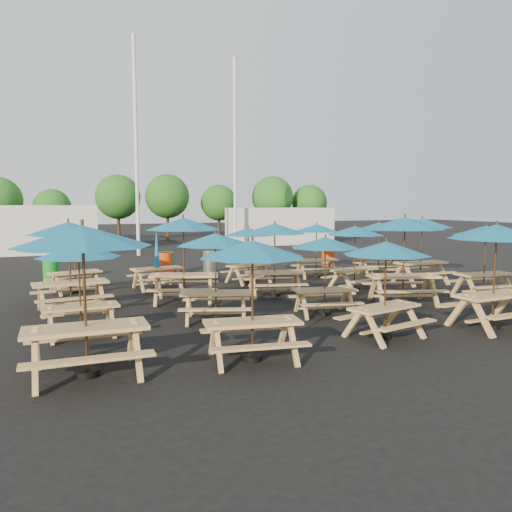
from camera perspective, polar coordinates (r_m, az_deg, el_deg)
name	(u,v)px	position (r m, az deg, el deg)	size (l,w,h in m)	color
ground	(274,295)	(15.94, 2.05, -4.46)	(120.00, 120.00, 0.00)	black
picnic_unit_0	(83,245)	(8.63, -19.17, 1.17)	(2.28, 2.28, 2.56)	tan
picnic_unit_1	(79,256)	(11.38, -19.61, -0.04)	(1.89, 1.89, 2.04)	tan
picnic_unit_2	(69,234)	(14.09, -20.63, 2.40)	(2.36, 2.36, 2.44)	tan
picnic_unit_3	(74,238)	(17.18, -20.11, 1.92)	(2.24, 2.24, 2.06)	tan
picnic_unit_4	(252,256)	(9.02, -0.42, -0.02)	(2.26, 2.26, 2.25)	tan
picnic_unit_5	(215,245)	(12.16, -4.66, 1.29)	(2.46, 2.46, 2.20)	tan
picnic_unit_6	(183,229)	(14.61, -8.31, 3.09)	(2.80, 2.80, 2.51)	tan
picnic_unit_7	(157,263)	(17.26, -11.25, -0.77)	(1.88, 1.70, 2.17)	tan
picnic_unit_8	(386,254)	(10.94, 14.65, 0.21)	(2.23, 2.23, 2.11)	tan
picnic_unit_9	(325,247)	(12.96, 7.92, 1.00)	(2.13, 2.13, 2.06)	tan
picnic_unit_10	(275,233)	(15.54, 2.16, 2.66)	(2.46, 2.46, 2.31)	tan
picnic_unit_11	(248,235)	(18.11, -0.87, 2.42)	(2.18, 2.18, 2.04)	tan
picnic_unit_12	(496,238)	(12.66, 25.77, 1.86)	(2.26, 2.26, 2.44)	tan
picnic_unit_13	(405,228)	(14.85, 16.63, 3.05)	(2.83, 2.83, 2.54)	tan
picnic_unit_14	(355,234)	(16.91, 11.28, 2.43)	(2.38, 2.38, 2.17)	tan
picnic_unit_15	(317,231)	(19.70, 6.95, 2.85)	(2.14, 2.14, 2.12)	tan
picnic_unit_17	(486,235)	(16.87, 24.80, 2.20)	(2.15, 2.15, 2.24)	tan
picnic_unit_18	(422,227)	(18.87, 18.45, 3.19)	(2.19, 2.19, 2.40)	tan
picnic_unit_19	(379,229)	(20.92, 13.91, 2.99)	(2.30, 2.30, 2.15)	tan
waste_bin_0	(51,269)	(20.18, -22.38, -1.37)	(0.58, 0.58, 0.93)	#178322
waste_bin_1	(165,264)	(20.45, -10.35, -0.92)	(0.58, 0.58, 0.93)	red
waste_bin_2	(167,263)	(20.69, -10.15, -0.84)	(0.58, 0.58, 0.93)	#178322
waste_bin_3	(210,262)	(20.80, -5.28, -0.73)	(0.58, 0.58, 0.93)	gray
waste_bin_4	(328,256)	(23.53, 8.23, 0.01)	(0.58, 0.58, 0.93)	red
mast_0	(136,147)	(28.80, -13.54, 12.02)	(0.20, 0.20, 12.00)	silver
mast_1	(235,155)	(32.35, -2.42, 11.50)	(0.20, 0.20, 12.00)	silver
event_tent_0	(24,229)	(32.35, -25.02, 2.78)	(8.00, 4.00, 2.80)	silver
event_tent_1	(279,226)	(36.73, 2.63, 3.50)	(7.00, 4.00, 2.60)	silver
tree_2	(52,208)	(37.93, -22.27, 5.14)	(2.59, 2.59, 3.93)	#382314
tree_3	(118,197)	(39.28, -15.50, 6.52)	(3.36, 3.36, 5.09)	#382314
tree_4	(167,196)	(39.44, -10.12, 6.72)	(3.41, 3.41, 5.17)	#382314
tree_5	(219,203)	(40.97, -4.27, 6.08)	(2.94, 2.94, 4.45)	#382314
tree_6	(273,197)	(40.76, 1.91, 6.73)	(3.38, 3.38, 5.13)	#382314
tree_7	(309,203)	(42.28, 6.11, 6.09)	(2.95, 2.95, 4.48)	#382314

